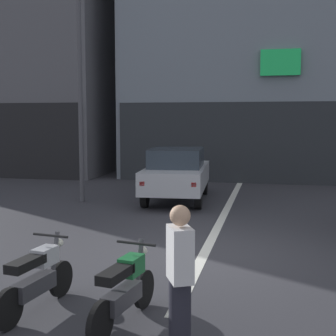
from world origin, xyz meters
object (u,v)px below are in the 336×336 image
(street_lamp, at_px, (80,65))
(car_blue_down_street, at_px, (270,156))
(car_silver_crossing_near, at_px, (177,173))
(motorcycle_silver_row_leftmost, at_px, (37,278))
(person_by_motorcycles, at_px, (180,281))
(motorcycle_green_row_left_mid, at_px, (125,289))

(street_lamp, bearing_deg, car_blue_down_street, 53.95)
(car_silver_crossing_near, relative_size, motorcycle_silver_row_leftmost, 2.54)
(street_lamp, xyz_separation_m, person_by_motorcycles, (4.77, -8.59, -3.31))
(motorcycle_green_row_left_mid, distance_m, person_by_motorcycles, 1.13)
(car_silver_crossing_near, height_order, street_lamp, street_lamp)
(person_by_motorcycles, bearing_deg, motorcycle_green_row_left_mid, 141.68)
(car_blue_down_street, relative_size, motorcycle_green_row_left_mid, 2.53)
(street_lamp, relative_size, motorcycle_silver_row_leftmost, 4.12)
(motorcycle_green_row_left_mid, bearing_deg, car_silver_crossing_near, 97.29)
(street_lamp, relative_size, person_by_motorcycles, 4.10)
(street_lamp, bearing_deg, motorcycle_silver_row_leftmost, -71.07)
(street_lamp, xyz_separation_m, motorcycle_silver_row_leftmost, (2.67, -7.80, -3.71))
(street_lamp, distance_m, motorcycle_green_row_left_mid, 9.60)
(car_blue_down_street, bearing_deg, car_silver_crossing_near, -112.02)
(car_silver_crossing_near, relative_size, car_blue_down_street, 1.01)
(car_silver_crossing_near, distance_m, motorcycle_green_row_left_mid, 8.84)
(car_blue_down_street, distance_m, person_by_motorcycles, 16.28)
(car_silver_crossing_near, relative_size, street_lamp, 0.62)
(car_blue_down_street, bearing_deg, motorcycle_green_row_left_mid, -96.04)
(motorcycle_green_row_left_mid, bearing_deg, car_blue_down_street, 83.96)
(street_lamp, relative_size, motorcycle_green_row_left_mid, 4.14)
(car_silver_crossing_near, relative_size, person_by_motorcycles, 2.53)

